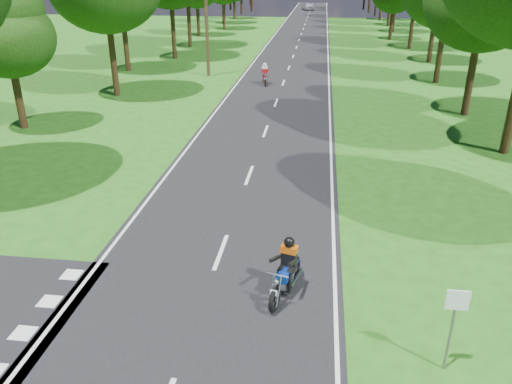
# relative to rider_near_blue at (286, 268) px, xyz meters

# --- Properties ---
(ground) EXTENTS (160.00, 160.00, 0.00)m
(ground) POSITION_rel_rider_near_blue_xyz_m (-2.03, -0.19, -0.79)
(ground) COLOR #214F12
(ground) RESTS_ON ground
(main_road) EXTENTS (7.00, 140.00, 0.02)m
(main_road) POSITION_rel_rider_near_blue_xyz_m (-2.03, 49.81, -0.78)
(main_road) COLOR black
(main_road) RESTS_ON ground
(road_markings) EXTENTS (7.40, 140.00, 0.01)m
(road_markings) POSITION_rel_rider_near_blue_xyz_m (-2.16, 47.93, -0.76)
(road_markings) COLOR silver
(road_markings) RESTS_ON main_road
(telegraph_pole) EXTENTS (1.20, 0.26, 8.00)m
(telegraph_pole) POSITION_rel_rider_near_blue_xyz_m (-8.03, 27.81, 3.28)
(telegraph_pole) COLOR #382616
(telegraph_pole) RESTS_ON ground
(road_sign) EXTENTS (0.45, 0.07, 2.00)m
(road_sign) POSITION_rel_rider_near_blue_xyz_m (3.47, -2.21, 0.56)
(road_sign) COLOR slate
(road_sign) RESTS_ON ground
(rider_near_blue) EXTENTS (1.09, 1.94, 1.54)m
(rider_near_blue) POSITION_rel_rider_near_blue_xyz_m (0.00, 0.00, 0.00)
(rider_near_blue) COLOR #0E349B
(rider_near_blue) RESTS_ON main_road
(rider_far_red) EXTENTS (0.87, 1.85, 1.48)m
(rider_far_red) POSITION_rel_rider_near_blue_xyz_m (-3.32, 25.10, -0.03)
(rider_far_red) COLOR maroon
(rider_far_red) RESTS_ON main_road
(distant_car) EXTENTS (3.02, 4.59, 1.45)m
(distant_car) POSITION_rel_rider_near_blue_xyz_m (-2.50, 95.27, -0.04)
(distant_car) COLOR silver
(distant_car) RESTS_ON main_road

